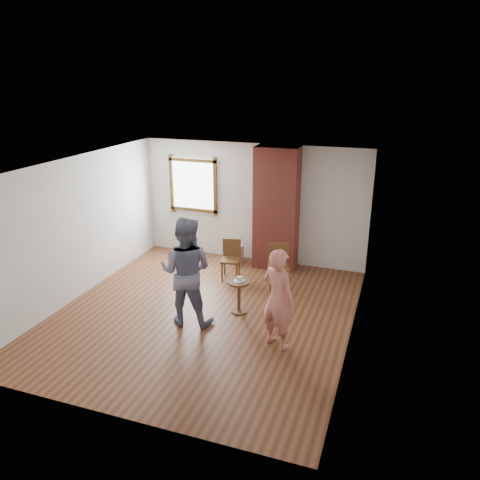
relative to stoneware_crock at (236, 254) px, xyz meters
The scene contains 12 objects.
ground 2.42m from the stoneware_crock, 83.84° to the right, with size 5.50×5.50×0.00m, color brown.
room_shell 2.41m from the stoneware_crock, 83.56° to the right, with size 5.04×5.52×2.62m.
brick_chimney 1.39m from the stoneware_crock, ahead, with size 0.90×0.50×2.60m, color #AC483D.
stoneware_crock is the anchor object (origin of this frame).
dark_pot 0.85m from the stoneware_crock, behind, with size 0.13×0.13×0.13m, color black.
dining_chair_left 0.81m from the stoneware_crock, 78.22° to the right, with size 0.44×0.44×0.80m.
dining_chair_right 1.48m from the stoneware_crock, 35.80° to the right, with size 0.51×0.51×0.86m.
side_table 2.29m from the stoneware_crock, 69.14° to the right, with size 0.40×0.40×0.60m.
cake_plate 2.32m from the stoneware_crock, 69.14° to the right, with size 0.18×0.18×0.01m, color white.
cake_slice 2.33m from the stoneware_crock, 68.90° to the right, with size 0.08×0.07×0.06m, color silver.
man 2.83m from the stoneware_crock, 87.74° to the right, with size 0.90×0.70×1.85m, color #161C3C.
person_pink 3.46m from the stoneware_crock, 59.65° to the right, with size 0.58×0.38×1.59m, color #D4796A.
Camera 1 is at (3.00, -6.66, 3.97)m, focal length 35.00 mm.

